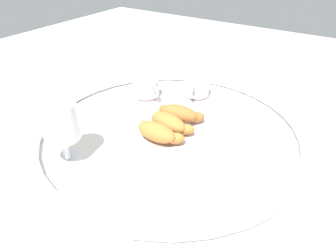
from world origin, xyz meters
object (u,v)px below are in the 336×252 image
Objects in this scene: sugar_packet at (146,187)px; croissant_extra at (179,113)px; juice_glass_left at (60,124)px; coffee_cup_far at (146,90)px; croissant_large at (157,132)px; croissant_small at (169,122)px; coffee_cup_near at (197,89)px; pastry_plate at (168,133)px.

croissant_extra is at bearing 76.27° from sugar_packet.
coffee_cup_far is at bearing 95.57° from juice_glass_left.
juice_glass_left is (-0.14, -0.15, 0.06)m from croissant_large.
croissant_extra is (-0.00, 0.10, 0.00)m from croissant_large.
croissant_small is 0.97× the size of juice_glass_left.
juice_glass_left is at bearing -84.43° from coffee_cup_far.
croissant_small and coffee_cup_near have the same top height.
croissant_extra is at bearing 92.36° from croissant_small.
pastry_plate is 0.22m from coffee_cup_far.
croissant_small is at bearing -87.64° from croissant_extra.
coffee_cup_near is at bearing 101.29° from croissant_small.
sugar_packet is (0.06, -0.18, -0.01)m from pastry_plate.
pastry_plate is 0.06m from croissant_extra.
juice_glass_left is 2.80× the size of sugar_packet.
croissant_small is 1.00× the size of croissant_extra.
coffee_cup_far is at bearing 152.60° from croissant_extra.
croissant_small is at bearing 56.00° from juice_glass_left.
sugar_packet is (0.20, 0.02, -0.09)m from juice_glass_left.
pastry_plate is 1.87× the size of juice_glass_left.
croissant_extra reaches higher than sugar_packet.
croissant_extra is at bearing -76.22° from coffee_cup_near.
croissant_extra is (-0.00, 0.05, 0.00)m from croissant_small.
coffee_cup_near is (-0.05, 0.27, -0.01)m from croissant_large.
pastry_plate is 0.05m from croissant_large.
pastry_plate is 0.23m from coffee_cup_near.
croissant_large and coffee_cup_near have the same top height.
coffee_cup_near is 1.00× the size of coffee_cup_far.
juice_glass_left is at bearing -132.08° from croissant_large.
sugar_packet is at bearing -64.62° from croissant_large.
coffee_cup_far is 2.72× the size of sugar_packet.
croissant_large is at bearing 86.06° from sugar_packet.
coffee_cup_far reaches higher than sugar_packet.
croissant_extra reaches higher than pastry_plate.
juice_glass_left is at bearing 157.15° from sugar_packet.
coffee_cup_near reaches higher than pastry_plate.
croissant_small is 0.05m from croissant_extra.
croissant_small is at bearing 90.84° from croissant_large.
croissant_large is 0.05m from croissant_small.
pastry_plate is 0.25m from juice_glass_left.
croissant_large is 0.98× the size of juice_glass_left.
coffee_cup_near is 0.42m from sugar_packet.
pastry_plate is at bearing 80.20° from sugar_packet.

